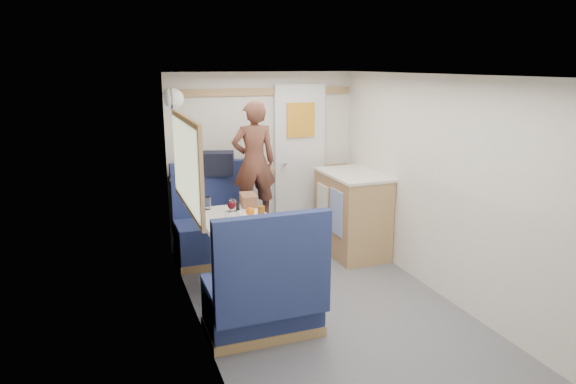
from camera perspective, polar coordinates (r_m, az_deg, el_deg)
name	(u,v)px	position (r m, az deg, el deg)	size (l,w,h in m)	color
floor	(346,328)	(4.33, 6.50, -14.81)	(4.50, 4.50, 0.00)	#515156
ceiling	(354,76)	(3.80, 7.36, 12.66)	(4.50, 4.50, 0.00)	silver
wall_back	(263,160)	(5.99, -2.82, 3.61)	(2.20, 0.02, 2.00)	silver
wall_left	(207,225)	(3.60, -8.95, -3.64)	(0.02, 4.50, 2.00)	silver
wall_right	(468,198)	(4.54, 19.40, -0.58)	(0.02, 4.50, 2.00)	silver
oak_trim_low	(263,173)	(6.00, -2.75, 2.16)	(2.15, 0.02, 0.08)	#956D43
oak_trim_high	(262,92)	(5.88, -2.86, 11.07)	(2.15, 0.02, 0.08)	#956D43
side_window	(186,164)	(4.50, -11.31, 3.10)	(0.04, 1.30, 0.72)	#B4BB9E
rear_door	(300,160)	(6.11, 1.31, 3.56)	(0.62, 0.12, 1.86)	white
dinette_table	(236,234)	(4.76, -5.79, -4.63)	(0.62, 0.92, 0.72)	white
bench_far	(217,233)	(5.64, -7.90, -4.52)	(0.90, 0.59, 1.05)	#171E4C
bench_near	(265,300)	(4.09, -2.62, -11.85)	(0.90, 0.59, 1.05)	#171E4C
ledge	(210,176)	(5.73, -8.64, 1.76)	(0.90, 0.14, 0.04)	#956D43
dome_light	(174,99)	(5.28, -12.60, 10.10)	(0.20, 0.20, 0.20)	white
galley_counter	(352,213)	(5.78, 7.09, -2.31)	(0.57, 0.92, 0.92)	#956D43
person	(254,162)	(5.39, -3.81, 3.37)	(0.47, 0.31, 1.28)	brown
duffel_bag	(210,163)	(5.70, -8.66, 3.18)	(0.51, 0.25, 0.25)	black
tray	(255,225)	(4.46, -3.65, -3.68)	(0.27, 0.35, 0.02)	white
orange_fruit	(250,212)	(4.68, -4.22, -2.19)	(0.08, 0.08, 0.08)	orange
cheese_block	(244,226)	(4.35, -4.90, -3.80)	(0.10, 0.06, 0.03)	#E1CF82
wine_glass	(232,206)	(4.64, -6.28, -1.55)	(0.08, 0.08, 0.17)	white
tumbler_left	(229,218)	(4.53, -6.63, -2.85)	(0.07, 0.07, 0.11)	white
tumbler_mid	(207,203)	(5.01, -8.97, -1.23)	(0.07, 0.07, 0.12)	white
tumbler_right	(233,205)	(4.92, -6.15, -1.46)	(0.07, 0.07, 0.11)	white
beer_glass	(261,212)	(4.69, -2.98, -2.20)	(0.07, 0.07, 0.10)	brown
pepper_grinder	(238,207)	(4.89, -5.60, -1.65)	(0.04, 0.04, 0.09)	black
salt_grinder	(239,216)	(4.59, -5.46, -2.70)	(0.04, 0.04, 0.09)	white
bread_loaf	(248,200)	(5.10, -4.44, -0.86)	(0.14, 0.27, 0.11)	brown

